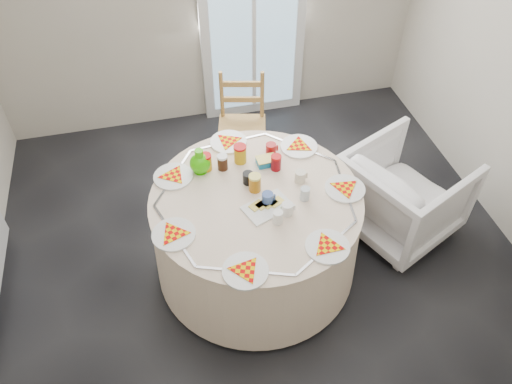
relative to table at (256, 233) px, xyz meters
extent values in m
plane|color=black|center=(0.05, 0.03, -0.38)|extent=(4.00, 4.00, 0.00)
cube|color=silver|center=(0.45, 1.98, 0.68)|extent=(1.00, 0.08, 2.10)
cylinder|color=beige|center=(0.00, 0.00, 0.00)|extent=(1.48, 1.48, 0.75)
imported|color=white|center=(1.22, 0.13, 0.02)|extent=(1.01, 1.03, 0.82)
cube|color=#1377A7|center=(0.15, 0.31, 0.41)|extent=(0.15, 0.11, 0.06)
camera|label=1|loc=(-0.55, -2.26, 2.76)|focal=35.00mm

